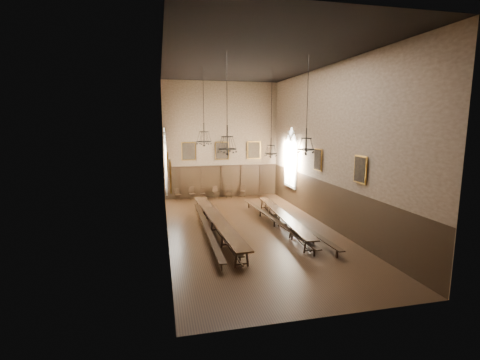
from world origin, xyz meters
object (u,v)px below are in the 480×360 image
object	(u,v)px
chandelier_back_right	(271,148)
chandelier_front_right	(306,143)
bench_right_inner	(274,222)
chair_5	(242,193)
chair_1	(192,196)
chair_4	(229,194)
chandelier_front_left	(227,143)
chair_2	(203,195)
chandelier_back_left	(204,137)
table_left	(216,224)
chair_0	(178,197)
table_right	(282,220)
chair_3	(216,195)
bench_right_outer	(293,222)
bench_left_inner	(225,227)
bench_left_outer	(207,229)

from	to	relation	value
chandelier_back_right	chandelier_front_right	size ratio (longest dim) A/B	1.13
bench_right_inner	chandelier_back_right	xyz separation A→B (m)	(0.45, 2.15, 4.08)
bench_right_inner	chair_5	distance (m)	8.31
chandelier_front_right	chair_1	bearing A→B (deg)	113.29
chair_4	chandelier_front_left	size ratio (longest dim) A/B	0.23
chair_2	chandelier_back_left	xyz separation A→B (m)	(-0.61, -6.20, 4.80)
table_left	chair_0	size ratio (longest dim) A/B	12.23
chair_2	chandelier_back_left	size ratio (longest dim) A/B	0.20
chair_2	table_right	bearing A→B (deg)	-62.27
table_left	chair_3	bearing A→B (deg)	81.08
chair_0	chair_5	size ratio (longest dim) A/B	0.94
chair_5	chandelier_back_right	xyz separation A→B (m)	(0.32, -6.16, 4.08)
chandelier_back_left	table_left	bearing A→B (deg)	-82.25
chandelier_back_right	chandelier_front_left	bearing A→B (deg)	-128.21
bench_right_inner	bench_right_outer	size ratio (longest dim) A/B	0.98
chandelier_front_left	chandelier_back_right	bearing A→B (deg)	51.79
bench_left_inner	chandelier_back_right	size ratio (longest dim) A/B	1.82
bench_left_outer	bench_right_inner	world-z (taller)	bench_left_outer
table_right	chandelier_back_right	world-z (taller)	chandelier_back_right
bench_left_inner	bench_right_inner	xyz separation A→B (m)	(2.91, 0.26, 0.02)
table_right	bench_left_outer	distance (m)	4.46
bench_left_inner	chair_3	xyz separation A→B (m)	(0.87, 8.54, 0.01)
bench_right_inner	chandelier_back_right	bearing A→B (deg)	78.28
table_right	bench_right_inner	distance (m)	0.50
chair_0	chair_3	xyz separation A→B (m)	(2.94, -0.00, 0.02)
chair_5	chandelier_back_left	bearing A→B (deg)	-105.23
bench_left_inner	chandelier_front_left	world-z (taller)	chandelier_front_left
table_left	chair_2	size ratio (longest dim) A/B	12.36
bench_left_outer	chandelier_back_right	xyz separation A→B (m)	(4.38, 2.61, 4.07)
table_right	chair_3	world-z (taller)	chair_3
chair_2	bench_left_outer	bearing A→B (deg)	-91.21
table_left	chandelier_front_right	bearing A→B (deg)	-29.19
chandelier_front_right	chair_5	bearing A→B (deg)	93.16
chair_2	chandelier_front_left	world-z (taller)	chandelier_front_left
table_right	bench_right_outer	size ratio (longest dim) A/B	0.91
chair_0	chair_1	world-z (taller)	chair_1
chandelier_front_left	bench_right_outer	bearing A→B (deg)	26.88
bench_left_inner	chandelier_back_left	world-z (taller)	chandelier_back_left
bench_left_inner	chair_0	bearing A→B (deg)	103.60
bench_right_outer	chandelier_front_right	size ratio (longest dim) A/B	2.24
table_right	bench_right_inner	size ratio (longest dim) A/B	0.92
chair_1	table_left	bearing A→B (deg)	-102.56
bench_right_outer	chandelier_front_left	world-z (taller)	chandelier_front_left
table_left	bench_left_outer	world-z (taller)	table_left
chair_3	chair_5	world-z (taller)	chair_3
table_left	bench_left_inner	world-z (taller)	table_left
bench_left_inner	chandelier_back_right	distance (m)	5.82
bench_left_inner	chandelier_front_left	bearing A→B (deg)	-96.95
chair_0	bench_left_outer	bearing A→B (deg)	-103.14
table_left	chair_5	distance (m)	9.17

